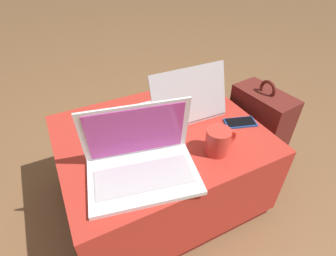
% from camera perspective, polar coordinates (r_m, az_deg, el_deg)
% --- Properties ---
extents(ground_plane, '(14.00, 14.00, 0.00)m').
position_cam_1_polar(ground_plane, '(1.39, -1.36, -14.06)').
color(ground_plane, brown).
extents(ottoman, '(0.84, 0.68, 0.41)m').
position_cam_1_polar(ottoman, '(1.23, -1.51, -8.25)').
color(ottoman, maroon).
rests_on(ottoman, ground_plane).
extents(laptop_near, '(0.41, 0.31, 0.25)m').
position_cam_1_polar(laptop_near, '(0.91, -5.88, -7.16)').
color(laptop_near, silver).
rests_on(laptop_near, ottoman).
extents(laptop_far, '(0.35, 0.24, 0.24)m').
position_cam_1_polar(laptop_far, '(1.18, 3.33, 5.12)').
color(laptop_far, '#B7B7BC').
rests_on(laptop_far, ottoman).
extents(cell_phone, '(0.15, 0.11, 0.01)m').
position_cam_1_polar(cell_phone, '(1.19, 15.45, 1.19)').
color(cell_phone, '#1E4C9E').
rests_on(cell_phone, ottoman).
extents(backpack, '(0.23, 0.31, 0.53)m').
position_cam_1_polar(backpack, '(1.47, 18.88, -0.84)').
color(backpack, '#5B1E19').
rests_on(backpack, ground_plane).
extents(coffee_mug, '(0.13, 0.09, 0.10)m').
position_cam_1_polar(coffee_mug, '(1.00, 10.96, -2.75)').
color(coffee_mug, red).
rests_on(coffee_mug, ottoman).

